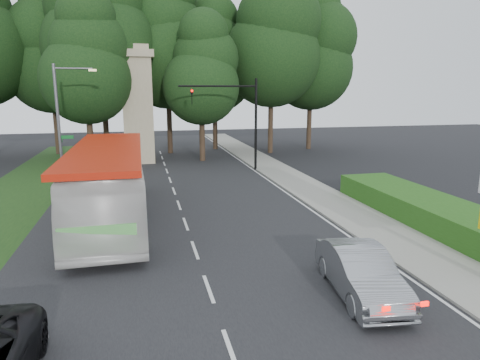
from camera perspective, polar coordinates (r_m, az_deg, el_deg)
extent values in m
cube|color=black|center=(21.71, -7.54, -5.07)|extent=(14.00, 80.00, 0.02)
cube|color=gray|center=(23.99, 13.13, -3.52)|extent=(3.00, 80.00, 0.12)
cube|color=#193814|center=(28.45, -28.25, -2.33)|extent=(5.00, 50.00, 0.02)
cube|color=#235215|center=(22.16, 24.80, -4.16)|extent=(3.00, 14.00, 1.20)
cylinder|color=black|center=(33.99, 2.12, 7.33)|extent=(0.20, 0.20, 7.20)
cylinder|color=black|center=(33.21, -2.96, 12.40)|extent=(6.00, 0.14, 0.14)
imported|color=black|center=(32.92, -6.45, 11.91)|extent=(0.18, 0.22, 1.10)
sphere|color=#FF0C05|center=(32.77, -6.42, 11.74)|extent=(0.18, 0.18, 0.18)
cylinder|color=#59595E|center=(31.22, -23.02, 6.73)|extent=(0.20, 0.20, 8.00)
cylinder|color=#59595E|center=(30.98, -21.34, 13.69)|extent=(2.40, 0.12, 0.12)
cube|color=#FFE599|center=(30.84, -19.06, 13.68)|extent=(0.50, 0.22, 0.14)
cube|color=#0C591E|center=(31.22, -22.08, 5.32)|extent=(0.85, 0.04, 0.22)
cube|color=#0C591E|center=(31.76, -22.73, 4.83)|extent=(0.04, 0.85, 0.22)
cube|color=gray|center=(38.72, -13.42, 8.92)|extent=(2.50, 2.50, 9.00)
cube|color=gray|center=(38.80, -13.78, 16.01)|extent=(3.00, 3.00, 0.60)
cube|color=gray|center=(38.84, -13.81, 16.74)|extent=(2.20, 2.20, 0.50)
cylinder|color=#2D2116|center=(46.53, -23.27, 6.51)|extent=(0.50, 0.50, 5.40)
sphere|color=black|center=(46.43, -23.84, 13.33)|extent=(8.40, 8.40, 8.40)
sphere|color=black|center=(46.65, -24.17, 17.00)|extent=(7.20, 7.20, 7.20)
sphere|color=black|center=(46.99, -24.45, 20.08)|extent=(5.40, 5.40, 5.40)
cylinder|color=#2D2116|center=(41.91, -17.47, 7.17)|extent=(0.50, 0.50, 6.48)
sphere|color=black|center=(41.95, -18.06, 16.26)|extent=(10.08, 10.08, 10.08)
sphere|color=black|center=(42.41, -18.39, 21.10)|extent=(8.64, 8.64, 8.64)
cylinder|color=#2D2116|center=(43.91, -9.38, 7.40)|extent=(0.50, 0.50, 5.94)
sphere|color=black|center=(43.87, -9.66, 15.37)|extent=(9.24, 9.24, 9.24)
sphere|color=black|center=(44.20, -9.82, 19.64)|extent=(7.92, 7.92, 7.92)
cylinder|color=#2D2116|center=(46.51, -3.33, 7.33)|extent=(0.50, 0.50, 5.22)
sphere|color=black|center=(46.39, -3.42, 13.95)|extent=(8.12, 8.12, 8.12)
sphere|color=black|center=(46.59, -3.46, 17.52)|extent=(6.96, 6.96, 6.96)
sphere|color=black|center=(46.89, -3.50, 20.52)|extent=(5.22, 5.22, 5.22)
cylinder|color=#2D2116|center=(43.76, 4.09, 7.63)|extent=(0.50, 0.50, 6.12)
sphere|color=black|center=(43.74, 4.22, 15.87)|extent=(9.52, 9.52, 9.52)
sphere|color=black|center=(44.11, 4.29, 20.28)|extent=(8.16, 8.16, 8.16)
cylinder|color=#2D2116|center=(47.35, 9.21, 7.50)|extent=(0.50, 0.50, 5.58)
sphere|color=black|center=(47.27, 9.44, 14.45)|extent=(8.68, 8.68, 8.68)
sphere|color=black|center=(47.51, 9.58, 18.18)|extent=(7.44, 7.44, 7.44)
sphere|color=black|center=(47.88, 9.69, 21.32)|extent=(5.58, 5.58, 5.58)
cylinder|color=#2D2116|center=(38.11, -19.31, 5.27)|extent=(0.50, 0.50, 4.68)
sphere|color=black|center=(37.91, -19.82, 12.50)|extent=(7.28, 7.28, 7.28)
sphere|color=black|center=(38.06, -20.10, 16.41)|extent=(6.24, 6.24, 6.24)
sphere|color=black|center=(38.32, -20.35, 19.69)|extent=(4.68, 4.68, 4.68)
cylinder|color=#2D2116|center=(38.79, -5.07, 5.73)|extent=(0.50, 0.50, 4.32)
sphere|color=black|center=(38.57, -5.19, 12.30)|extent=(6.72, 6.72, 6.72)
sphere|color=black|center=(38.66, -5.26, 15.86)|extent=(5.76, 5.76, 5.76)
sphere|color=black|center=(38.85, -5.32, 18.86)|extent=(4.32, 4.32, 4.32)
imported|color=white|center=(21.55, -17.06, -0.62)|extent=(3.35, 13.22, 3.66)
imported|color=#94969B|center=(14.12, 15.77, -11.75)|extent=(2.14, 4.75, 1.51)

